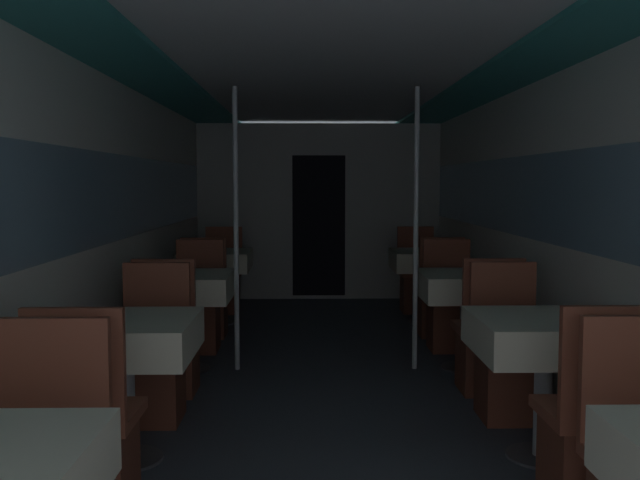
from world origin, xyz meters
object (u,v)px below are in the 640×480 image
chair_right_far_1 (508,370)px  chair_right_far_2 (449,315)px  dining_table_left_3 (215,263)px  chair_left_near_1 (89,451)px  chair_left_near_3 (207,305)px  chair_right_far_3 (417,285)px  support_pole_right_2 (416,230)px  support_pole_left_2 (236,230)px  chair_left_far_2 (198,316)px  chair_left_far_1 (153,372)px  dining_table_left_2 (185,289)px  chair_right_near_1 (591,447)px  chair_left_near_2 (170,351)px  dining_table_right_3 (427,262)px  chair_left_far_3 (223,286)px  chair_right_near_2 (486,350)px  dining_table_right_2 (467,288)px  dining_table_left_1 (125,341)px  chair_right_near_3 (438,305)px  dining_table_right_1 (544,340)px

chair_right_far_1 → chair_right_far_2: (0.00, 1.78, 0.00)m
dining_table_left_3 → chair_left_near_1: bearing=-90.0°
chair_left_near_3 → chair_right_far_3: (2.13, 1.25, 0.00)m
chair_left_near_1 → support_pole_right_2: bearing=54.0°
support_pole_left_2 → chair_right_far_1: support_pole_left_2 is taller
chair_left_far_2 → chair_right_far_1: same height
chair_left_far_1 → support_pole_left_2: (0.39, 1.15, 0.77)m
dining_table_left_2 → support_pole_left_2: 0.59m
chair_right_near_1 → chair_left_near_2: bearing=140.2°
chair_left_near_2 → dining_table_right_3: size_ratio=1.27×
chair_left_far_1 → chair_left_far_3: same height
support_pole_left_2 → chair_left_far_3: 2.55m
chair_left_near_1 → chair_left_far_2: same height
chair_right_near_2 → dining_table_right_3: bearing=90.0°
dining_table_right_2 → chair_left_near_2: bearing=-163.7°
dining_table_left_3 → chair_right_near_1: bearing=-62.9°
chair_left_near_1 → dining_table_left_3: (0.00, 4.18, 0.33)m
support_pole_left_2 → chair_right_far_2: size_ratio=2.29×
chair_left_far_3 → chair_right_far_2: (2.13, -1.78, 0.00)m
dining_table_left_2 → chair_right_near_2: size_ratio=0.79×
chair_left_near_3 → chair_left_near_2: bearing=-90.0°
dining_table_left_2 → dining_table_left_1: bearing=-90.0°
chair_left_near_3 → chair_right_near_2: (2.13, -1.78, 0.00)m
dining_table_right_2 → chair_right_near_3: (0.00, 1.15, -0.33)m
chair_left_near_3 → chair_right_far_2: bearing=-13.9°
chair_left_near_2 → chair_right_far_1: same height
chair_left_near_2 → chair_right_near_2: (2.13, 0.00, 0.00)m
chair_left_far_1 → chair_right_near_1: same height
chair_left_near_1 → chair_left_near_3: size_ratio=1.00×
chair_left_far_1 → chair_right_near_3: 3.14m
chair_left_near_1 → dining_table_right_3: chair_left_near_1 is taller
dining_table_left_1 → chair_right_near_2: size_ratio=0.79×
chair_left_near_1 → dining_table_left_3: size_ratio=1.27×
dining_table_right_1 → dining_table_right_2: same height
dining_table_right_1 → chair_right_near_1: (0.00, -0.62, -0.33)m
dining_table_left_1 → chair_right_near_2: (2.13, 1.15, -0.33)m
dining_table_right_2 → support_pole_right_2: bearing=180.0°
support_pole_left_2 → chair_left_near_2: bearing=-122.0°
dining_table_right_3 → dining_table_right_2: bearing=-90.0°
dining_table_right_2 → chair_right_far_3: chair_right_far_3 is taller
chair_left_near_2 → dining_table_right_3: 3.23m
support_pole_left_2 → dining_table_left_3: 1.87m
dining_table_left_1 → dining_table_left_2: size_ratio=1.00×
chair_left_far_2 → dining_table_left_3: size_ratio=1.27×
support_pole_left_2 → chair_left_far_1: bearing=-108.7°
chair_right_far_2 → support_pole_right_2: 1.07m
dining_table_right_1 → chair_right_near_2: (0.00, 1.15, -0.33)m
chair_left_near_2 → chair_left_near_3: size_ratio=1.00×
chair_left_far_1 → chair_left_near_2: (0.00, 0.53, 0.00)m
chair_left_far_3 → support_pole_right_2: 3.07m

